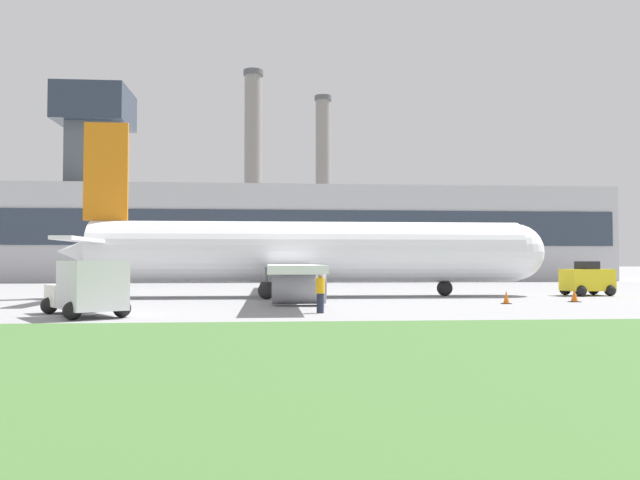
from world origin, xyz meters
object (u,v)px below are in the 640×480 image
at_px(airplane, 302,253).
at_px(ground_crew_person, 320,292).
at_px(pushback_tug, 587,280).
at_px(baggage_truck, 88,289).

height_order(airplane, ground_crew_person, airplane).
relative_size(pushback_tug, baggage_truck, 0.62).
height_order(pushback_tug, baggage_truck, baggage_truck).
distance_m(airplane, ground_crew_person, 12.41).
xyz_separation_m(pushback_tug, ground_crew_person, (-18.10, -11.96, -0.09)).
distance_m(airplane, pushback_tug, 18.31).
bearing_deg(airplane, baggage_truck, -125.43).
height_order(airplane, pushback_tug, airplane).
distance_m(baggage_truck, ground_crew_person, 9.44).
height_order(pushback_tug, ground_crew_person, pushback_tug).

